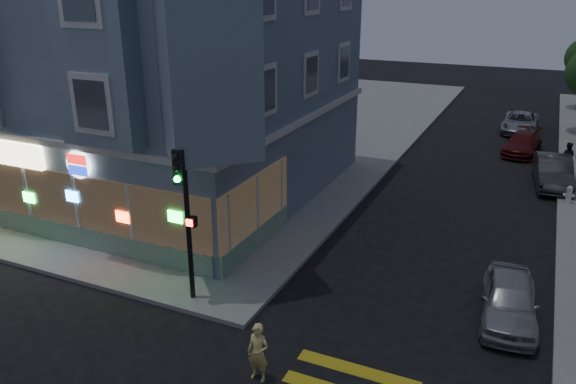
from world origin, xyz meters
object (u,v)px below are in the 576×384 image
Objects in this scene: parked_car_b at (553,172)px; fire_hydrant at (569,194)px; parked_car_a at (509,300)px; pedestrian_a at (567,157)px; traffic_signal at (184,200)px; running_child at (258,352)px; parked_car_c at (522,143)px; parked_car_d at (520,122)px.

fire_hydrant is at bearing -81.00° from parked_car_b.
pedestrian_a is at bearing 79.15° from parked_car_a.
traffic_signal reaches higher than parked_car_b.
running_child is at bearing -115.46° from parked_car_b.
parked_car_c is (-2.25, 2.85, -0.30)m from pedestrian_a.
running_child is at bearing -39.39° from traffic_signal.
parked_car_d is at bearing 102.38° from parked_car_c.
fire_hydrant is at bearing 45.50° from traffic_signal.
parked_car_c reaches higher than fire_hydrant.
parked_car_c is at bearing 87.11° from parked_car_a.
parked_car_d reaches higher than fire_hydrant.
traffic_signal reaches higher than parked_car_a.
parked_car_b is 1.07× the size of parked_car_c.
parked_car_b reaches higher than parked_car_d.
traffic_signal is at bearing -165.73° from parked_car_a.
parked_car_a is 10.62m from fire_hydrant.
parked_car_a is at bearing 12.62° from traffic_signal.
parked_car_d reaches higher than parked_car_c.
parked_car_c is 23.07m from traffic_signal.
parked_car_c is at bearing -41.76° from pedestrian_a.
parked_car_a is 0.93× the size of parked_car_c.
pedestrian_a is 4.92m from fire_hydrant.
fire_hydrant is (1.66, 10.49, -0.08)m from parked_car_a.
traffic_signal is at bearing -127.79° from parked_car_b.
parked_car_a is at bearing -100.61° from parked_car_b.
parked_car_b is (6.36, 18.40, -0.05)m from running_child.
fire_hydrant is at bearing 75.95° from parked_car_a.
parked_car_c is at bearing 62.29° from traffic_signal.
traffic_signal is 6.07× the size of fire_hydrant.
parked_car_b is 19.11m from traffic_signal.
pedestrian_a reaches higher than parked_car_c.
traffic_signal is (-9.86, -16.15, 2.69)m from parked_car_b.
fire_hydrant is (2.80, -12.96, -0.07)m from parked_car_d.
parked_car_a is at bearing 94.14° from pedestrian_a.
parked_car_d is at bearing 102.18° from fire_hydrant.
pedestrian_a is (6.96, 20.77, 0.12)m from running_child.
traffic_signal is at bearing 70.48° from pedestrian_a.
parked_car_c is 5.17× the size of fire_hydrant.
parked_car_d is (-2.70, 8.05, -0.26)m from pedestrian_a.
pedestrian_a is at bearing 53.84° from traffic_signal.
traffic_signal reaches higher than running_child.
traffic_signal reaches higher than fire_hydrant.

